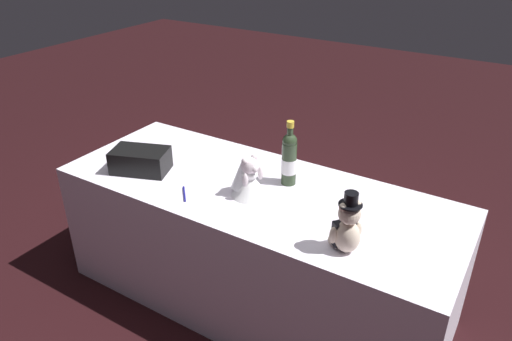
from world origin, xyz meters
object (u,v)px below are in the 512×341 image
Objects in this scene: teddy_bear_groom at (347,227)px; teddy_bear_bride at (248,178)px; signing_pen at (184,193)px; champagne_bottle at (289,158)px; gift_case_black at (141,160)px.

teddy_bear_bride is at bearing 163.93° from teddy_bear_groom.
teddy_bear_bride is 2.00× the size of signing_pen.
signing_pen is (-0.26, -0.17, -0.08)m from teddy_bear_bride.
teddy_bear_bride is at bearing -120.59° from champagne_bottle.
signing_pen is 0.34× the size of gift_case_black.
signing_pen is (-0.38, -0.37, -0.14)m from champagne_bottle.
champagne_bottle is 0.79m from gift_case_black.
champagne_bottle is at bearing 141.49° from teddy_bear_groom.
teddy_bear_bride is 0.24m from champagne_bottle.
gift_case_black reaches higher than signing_pen.
teddy_bear_bride is 0.67× the size of gift_case_black.
gift_case_black is at bearing -158.06° from champagne_bottle.
gift_case_black is at bearing 176.57° from teddy_bear_groom.
champagne_bottle is (-0.46, 0.37, 0.03)m from teddy_bear_groom.
champagne_bottle reaches higher than signing_pen.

